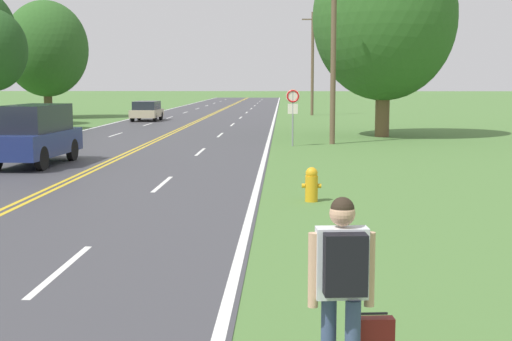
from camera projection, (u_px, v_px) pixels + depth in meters
name	position (u px, v px, depth m)	size (l,w,h in m)	color
hitchhiker_person	(342.00, 274.00, 6.43)	(0.61, 0.44, 1.80)	#38476B
fire_hydrant	(312.00, 184.00, 16.82)	(0.46, 0.30, 0.82)	gold
traffic_sign	(293.00, 103.00, 31.01)	(0.60, 0.10, 2.48)	gray
utility_pole_midground	(333.00, 61.00, 31.85)	(1.80, 0.24, 7.19)	brown
utility_pole_far	(312.00, 62.00, 58.93)	(1.80, 0.24, 8.47)	brown
tree_left_verge	(46.00, 49.00, 54.30)	(6.34, 6.34, 8.93)	brown
tree_behind_sign	(384.00, 18.00, 35.79)	(7.23, 7.23, 10.16)	brown
car_dark_blue_suv_approaching	(35.00, 134.00, 23.99)	(1.90, 4.77, 2.04)	black
car_champagne_hatchback_mid_near	(147.00, 110.00, 50.89)	(1.83, 3.71, 1.41)	black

